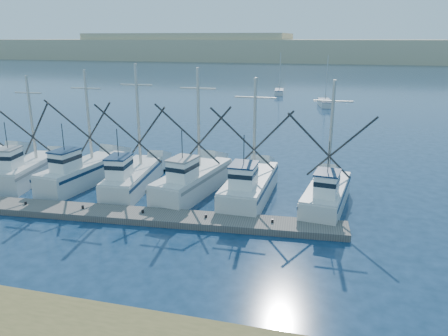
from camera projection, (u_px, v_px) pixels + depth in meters
The scene contains 6 objects.
ground at pixel (190, 278), 20.41m from camera, with size 500.00×500.00×0.00m, color #0C2237.
floating_dock at pixel (98, 213), 27.55m from camera, with size 30.79×2.05×0.41m, color #615D56.
dune_ridge at pixel (330, 50), 213.58m from camera, with size 360.00×60.00×10.00m, color tan.
trawler_fleet at pixel (138, 178), 31.85m from camera, with size 30.29×8.58×9.05m.
sailboat_near at pixel (325, 103), 71.94m from camera, with size 2.75×6.02×8.10m.
sailboat_far at pixel (279, 92), 86.52m from camera, with size 2.21×5.22×8.10m.
Camera 1 is at (6.13, -17.08, 10.80)m, focal length 35.00 mm.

